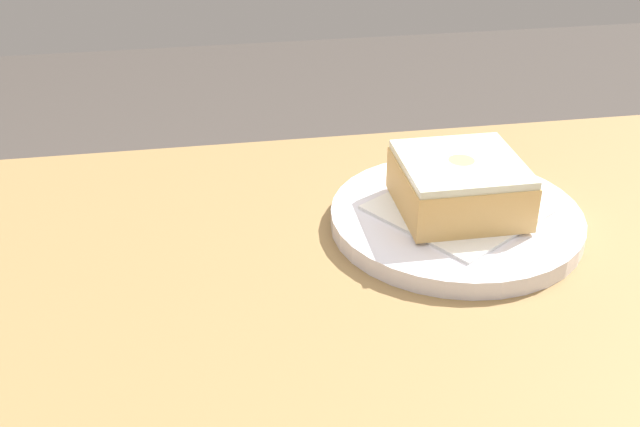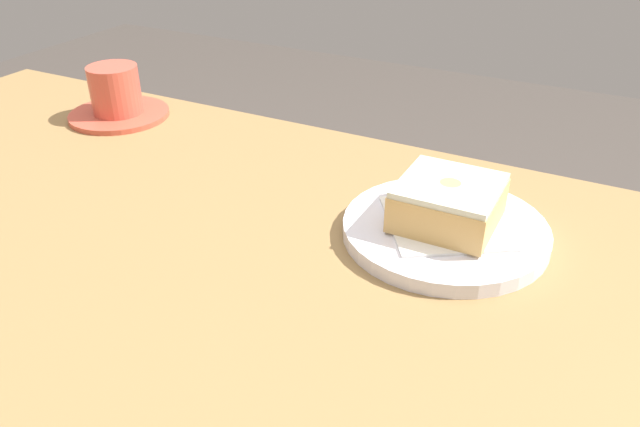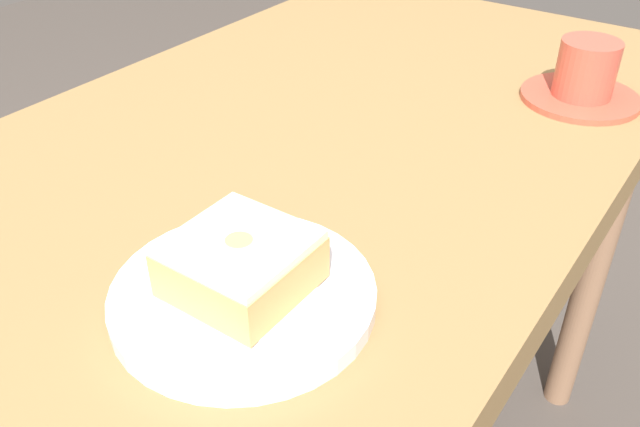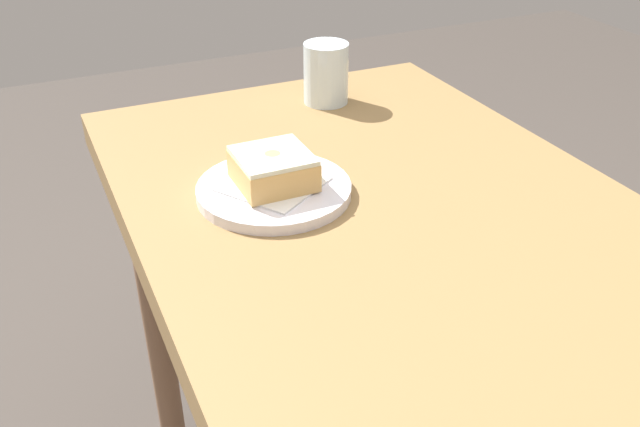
% 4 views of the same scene
% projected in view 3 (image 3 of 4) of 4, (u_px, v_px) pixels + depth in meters
% --- Properties ---
extents(table, '(1.25, 0.66, 0.74)m').
position_uv_depth(table, '(290.00, 206.00, 0.80)').
color(table, olive).
rests_on(table, ground_plane).
extents(plate_glazed_square, '(0.21, 0.21, 0.02)m').
position_uv_depth(plate_glazed_square, '(244.00, 296.00, 0.54)').
color(plate_glazed_square, white).
rests_on(plate_glazed_square, table).
extents(napkin_glazed_square, '(0.16, 0.16, 0.00)m').
position_uv_depth(napkin_glazed_square, '(243.00, 287.00, 0.53)').
color(napkin_glazed_square, white).
rests_on(napkin_glazed_square, plate_glazed_square).
extents(donut_glazed_square, '(0.10, 0.10, 0.04)m').
position_uv_depth(donut_glazed_square, '(241.00, 263.00, 0.52)').
color(donut_glazed_square, tan).
rests_on(donut_glazed_square, napkin_glazed_square).
extents(coffee_cup, '(0.15, 0.15, 0.08)m').
position_uv_depth(coffee_cup, '(585.00, 77.00, 0.84)').
color(coffee_cup, '#C44C38').
rests_on(coffee_cup, table).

